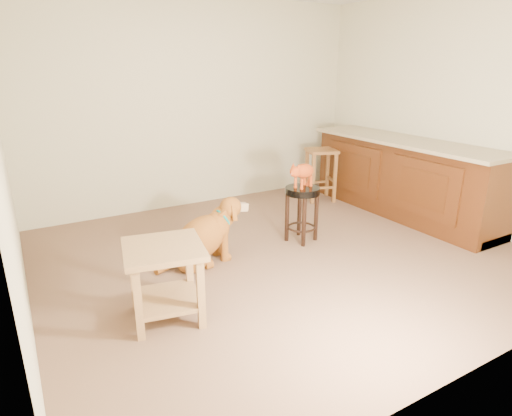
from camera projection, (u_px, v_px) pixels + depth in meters
floor at (284, 254)px, 4.24m from camera, size 4.50×4.00×0.01m
room_shell at (288, 78)px, 3.71m from camera, size 4.54×4.04×2.62m
cabinet_run at (403, 179)px, 5.27m from camera, size 0.70×2.56×0.94m
padded_stool at (302, 203)px, 4.44m from camera, size 0.38×0.38×0.59m
wood_stool at (321, 174)px, 5.85m from camera, size 0.49×0.49×0.71m
side_table at (165, 271)px, 3.06m from camera, size 0.64×0.64×0.57m
golden_retriever at (202, 239)px, 3.99m from camera, size 1.00×0.51×0.63m
tabby_kitten at (302, 172)px, 4.33m from camera, size 0.43×0.29×0.30m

